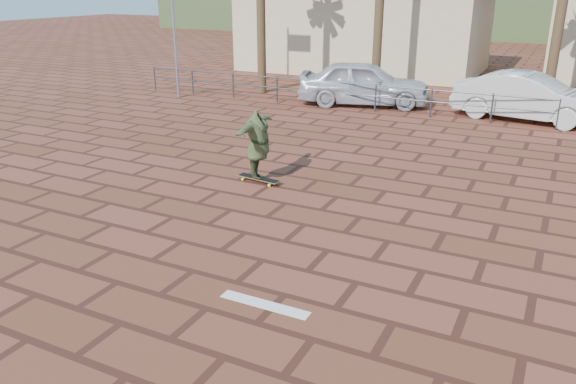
# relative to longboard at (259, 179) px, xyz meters

# --- Properties ---
(ground) EXTENTS (120.00, 120.00, 0.00)m
(ground) POSITION_rel_longboard_xyz_m (2.00, -3.42, -0.09)
(ground) COLOR brown
(ground) RESTS_ON ground
(paint_stripe) EXTENTS (1.40, 0.22, 0.01)m
(paint_stripe) POSITION_rel_longboard_xyz_m (2.70, -4.62, -0.09)
(paint_stripe) COLOR white
(paint_stripe) RESTS_ON ground
(guardrail) EXTENTS (24.06, 0.06, 1.00)m
(guardrail) POSITION_rel_longboard_xyz_m (2.00, 8.58, 0.59)
(guardrail) COLOR #47494F
(guardrail) RESTS_ON ground
(building_west) EXTENTS (12.60, 7.60, 4.50)m
(building_west) POSITION_rel_longboard_xyz_m (-4.00, 18.58, 2.19)
(building_west) COLOR beige
(building_west) RESTS_ON ground
(longboard) EXTENTS (1.15, 0.39, 0.11)m
(longboard) POSITION_rel_longboard_xyz_m (0.00, 0.00, 0.00)
(longboard) COLOR olive
(longboard) RESTS_ON ground
(skateboarder) EXTENTS (0.81, 2.03, 1.60)m
(skateboarder) POSITION_rel_longboard_xyz_m (0.00, -0.00, 0.82)
(skateboarder) COLOR #3A4625
(skateboarder) RESTS_ON longboard
(car_silver) EXTENTS (5.25, 3.20, 1.67)m
(car_silver) POSITION_rel_longboard_xyz_m (-0.80, 9.58, 0.74)
(car_silver) COLOR silver
(car_silver) RESTS_ON ground
(car_white) EXTENTS (5.04, 2.47, 1.59)m
(car_white) POSITION_rel_longboard_xyz_m (5.00, 9.58, 0.70)
(car_white) COLOR silver
(car_white) RESTS_ON ground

